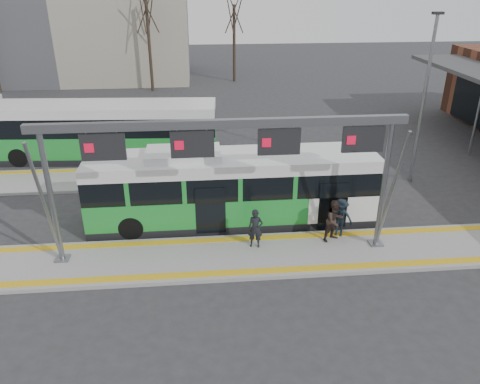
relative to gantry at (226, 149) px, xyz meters
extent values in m
plane|color=#2D2D30|center=(0.35, -0.25, -4.30)|extent=(120.00, 120.00, 0.00)
cube|color=gray|center=(0.35, -0.25, -4.22)|extent=(22.00, 3.00, 0.15)
cube|color=gray|center=(-3.65, 7.75, -4.22)|extent=(20.00, 3.00, 0.15)
cube|color=gold|center=(0.35, 0.90, -4.14)|extent=(22.00, 0.35, 0.02)
cube|color=gold|center=(0.35, -1.40, -4.14)|extent=(22.00, 0.35, 0.02)
cube|color=gold|center=(-3.65, 8.90, -4.14)|extent=(20.00, 0.35, 0.02)
cylinder|color=slate|center=(-6.15, 0.05, -1.62)|extent=(0.20, 0.20, 5.05)
cube|color=slate|center=(-6.15, 0.05, -4.12)|extent=(0.50, 0.50, 0.06)
cylinder|color=slate|center=(-6.15, -0.65, -1.62)|extent=(0.12, 1.46, 4.90)
cylinder|color=slate|center=(5.85, 0.05, -1.62)|extent=(0.20, 0.20, 5.05)
cube|color=slate|center=(5.85, 0.05, -4.12)|extent=(0.50, 0.50, 0.06)
cylinder|color=slate|center=(5.85, -0.65, -1.62)|extent=(0.12, 1.46, 4.90)
cube|color=slate|center=(-0.15, 0.05, 0.90)|extent=(13.00, 0.25, 0.30)
cube|color=black|center=(-4.15, 0.05, 0.20)|extent=(1.50, 0.12, 0.95)
cube|color=red|center=(-4.60, -0.02, 0.20)|extent=(0.32, 0.02, 0.32)
cube|color=black|center=(-1.15, 0.05, 0.20)|extent=(1.50, 0.12, 0.95)
cube|color=red|center=(-1.60, -0.02, 0.20)|extent=(0.32, 0.02, 0.32)
cube|color=black|center=(1.85, 0.05, 0.20)|extent=(1.50, 0.12, 0.95)
cube|color=red|center=(1.40, -0.02, 0.20)|extent=(0.32, 0.02, 0.32)
cube|color=black|center=(4.85, 0.05, 0.20)|extent=(1.50, 0.12, 0.95)
cube|color=red|center=(4.40, -0.02, 0.20)|extent=(0.32, 0.02, 0.32)
cylinder|color=slate|center=(15.15, 9.75, -2.15)|extent=(0.14, 0.14, 4.30)
cube|color=black|center=(0.43, 2.78, -4.12)|extent=(12.08, 2.62, 0.35)
cube|color=#1E8D32|center=(0.43, 2.78, -3.37)|extent=(12.08, 2.62, 1.16)
cube|color=black|center=(0.43, 2.78, -2.29)|extent=(12.08, 2.54, 1.01)
cube|color=white|center=(0.43, 2.78, -1.53)|extent=(12.08, 2.62, 0.50)
cube|color=orange|center=(6.46, 2.80, -1.63)|extent=(0.06, 1.80, 0.28)
cube|color=white|center=(-1.58, 2.77, -1.13)|extent=(3.03, 1.81, 0.30)
cylinder|color=black|center=(-3.79, 1.63, -3.80)|extent=(1.01, 0.31, 1.01)
cylinder|color=black|center=(-3.80, 3.89, -3.80)|extent=(1.01, 0.31, 1.01)
cylinder|color=black|center=(4.06, 1.66, -3.80)|extent=(1.01, 0.31, 1.01)
cylinder|color=black|center=(4.05, 3.93, -3.80)|extent=(1.01, 0.31, 1.01)
cube|color=black|center=(-6.37, 11.12, -4.11)|extent=(13.02, 3.56, 0.38)
cube|color=#1E8D32|center=(-6.37, 11.12, -3.31)|extent=(13.02, 3.56, 1.23)
cube|color=black|center=(-6.37, 11.12, -2.15)|extent=(13.01, 3.47, 1.07)
cube|color=white|center=(-6.37, 11.12, -1.35)|extent=(13.02, 3.56, 0.54)
cylinder|color=black|center=(-10.95, 10.19, -3.76)|extent=(1.09, 0.39, 1.07)
cylinder|color=black|center=(-10.79, 12.62, -3.76)|extent=(1.09, 0.39, 1.07)
cylinder|color=black|center=(-2.60, 9.66, -3.76)|extent=(1.09, 0.39, 1.07)
cylinder|color=black|center=(-2.44, 12.09, -3.76)|extent=(1.09, 0.39, 1.07)
imported|color=black|center=(1.10, 0.31, -3.37)|extent=(0.63, 0.47, 1.56)
imported|color=#2E221E|center=(4.25, 0.52, -3.29)|extent=(1.04, 0.97, 1.72)
imported|color=black|center=(4.58, 0.83, -3.34)|extent=(1.20, 0.97, 1.62)
cylinder|color=#382B21|center=(-4.99, 28.41, -0.29)|extent=(0.28, 0.28, 8.01)
cylinder|color=#382B21|center=(2.86, 32.16, -0.70)|extent=(0.28, 0.28, 7.20)
cylinder|color=slate|center=(9.96, 6.23, -0.20)|extent=(0.16, 0.16, 8.20)
cube|color=black|center=(9.96, 6.23, 3.90)|extent=(0.50, 0.25, 0.12)
camera|label=1|loc=(-0.92, -15.21, 5.47)|focal=35.00mm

